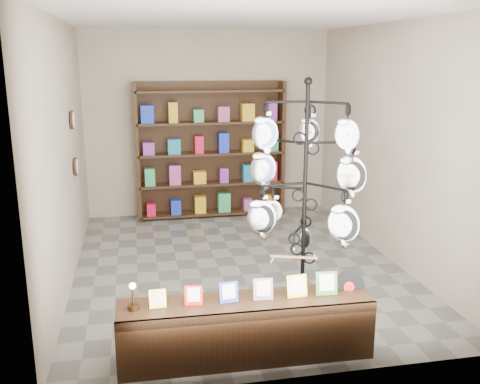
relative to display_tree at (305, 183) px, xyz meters
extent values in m
plane|color=slate|center=(-0.40, 1.43, -1.38)|extent=(5.00, 5.00, 0.00)
plane|color=#B7A794|center=(-0.40, 3.93, 0.12)|extent=(4.00, 0.00, 4.00)
plane|color=#B7A794|center=(-0.40, -1.07, 0.12)|extent=(4.00, 0.00, 4.00)
plane|color=#B7A794|center=(-2.40, 1.43, 0.12)|extent=(0.00, 5.00, 5.00)
plane|color=#B7A794|center=(1.60, 1.43, 0.12)|extent=(0.00, 5.00, 5.00)
plane|color=white|center=(-0.40, 1.43, 1.62)|extent=(5.00, 5.00, 0.00)
cylinder|color=black|center=(0.00, 0.00, -1.37)|extent=(0.64, 0.64, 0.03)
cylinder|color=black|center=(0.00, 0.00, -0.22)|extent=(0.05, 0.05, 2.33)
sphere|color=black|center=(0.00, 0.00, 0.97)|extent=(0.08, 0.08, 0.08)
ellipsoid|color=silver|center=(0.10, 0.23, -0.65)|extent=(0.13, 0.08, 0.24)
cube|color=tan|center=(-0.18, -0.28, -0.64)|extent=(0.43, 0.15, 0.04)
cube|color=black|center=(-0.72, -0.68, -1.11)|extent=(2.20, 0.49, 0.54)
cube|color=yellow|center=(-1.47, -0.67, -0.76)|extent=(0.14, 0.05, 0.16)
cube|color=red|center=(-1.17, -0.67, -0.76)|extent=(0.15, 0.06, 0.17)
cube|color=#263FA5|center=(-0.87, -0.68, -0.75)|extent=(0.16, 0.06, 0.18)
cube|color=#E54C33|center=(-0.57, -0.68, -0.75)|extent=(0.17, 0.06, 0.19)
cube|color=yellow|center=(-0.27, -0.69, -0.74)|extent=(0.18, 0.06, 0.20)
cube|color=#337233|center=(-0.01, -0.70, -0.74)|extent=(0.19, 0.07, 0.21)
cylinder|color=black|center=(0.23, -0.65, -0.81)|extent=(0.30, 0.07, 0.29)
cylinder|color=red|center=(0.23, -0.65, -0.81)|extent=(0.10, 0.03, 0.10)
cylinder|color=#412512|center=(-1.67, -0.66, -0.82)|extent=(0.10, 0.10, 0.04)
cylinder|color=#412512|center=(-1.67, -0.66, -0.73)|extent=(0.02, 0.02, 0.14)
sphere|color=#FFBF59|center=(-1.67, -0.66, -0.63)|extent=(0.06, 0.06, 0.06)
cube|color=black|center=(-0.40, 3.87, -0.28)|extent=(2.40, 0.04, 2.20)
cube|color=black|center=(-1.58, 3.71, -0.28)|extent=(0.06, 0.36, 2.20)
cube|color=black|center=(0.78, 3.71, -0.28)|extent=(0.06, 0.36, 2.20)
cube|color=black|center=(-0.40, 3.71, -1.33)|extent=(2.36, 0.36, 0.04)
cube|color=black|center=(-0.40, 3.71, -0.83)|extent=(2.36, 0.36, 0.03)
cube|color=black|center=(-0.40, 3.71, -0.33)|extent=(2.36, 0.36, 0.04)
cube|color=black|center=(-0.40, 3.71, 0.17)|extent=(2.36, 0.36, 0.04)
cube|color=black|center=(-0.40, 3.71, 0.67)|extent=(2.36, 0.36, 0.04)
cylinder|color=black|center=(-2.37, 2.23, 0.42)|extent=(0.03, 0.24, 0.24)
cylinder|color=black|center=(-2.37, 2.23, -0.18)|extent=(0.03, 0.24, 0.24)
camera|label=1|loc=(-1.59, -4.81, 1.18)|focal=40.00mm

